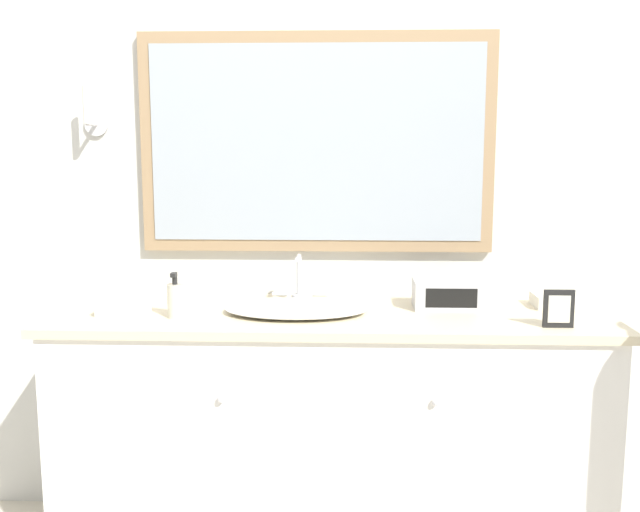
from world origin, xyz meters
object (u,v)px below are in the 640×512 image
sink_basin (296,307)px  soap_bottle (175,300)px  picture_frame (559,309)px  appliance_box (449,294)px

sink_basin → soap_bottle: sink_basin is taller
sink_basin → soap_bottle: (-0.41, -0.09, 0.04)m
sink_basin → soap_bottle: 0.42m
picture_frame → sink_basin: bearing=168.5°
appliance_box → picture_frame: size_ratio=2.03×
sink_basin → picture_frame: bearing=-11.5°
soap_bottle → appliance_box: size_ratio=0.62×
sink_basin → picture_frame: sink_basin is taller
appliance_box → picture_frame: 0.42m
appliance_box → sink_basin: bearing=-169.8°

